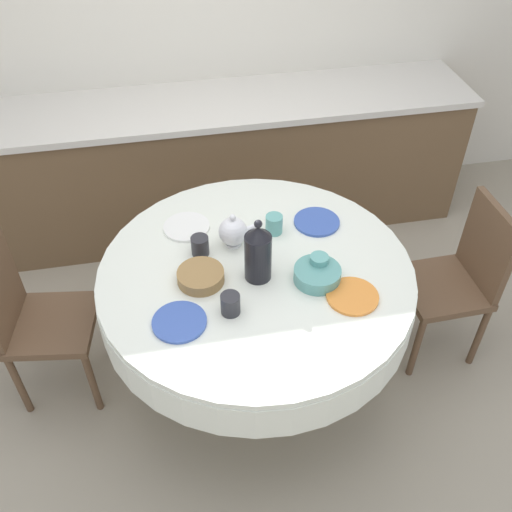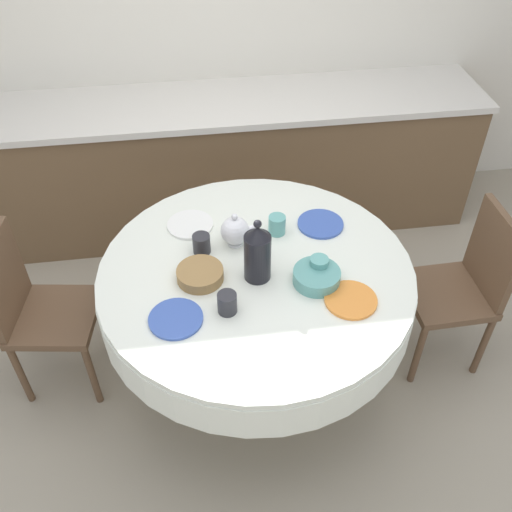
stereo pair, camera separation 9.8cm
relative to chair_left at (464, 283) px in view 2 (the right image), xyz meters
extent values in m
plane|color=#9E937F|center=(-1.06, -0.02, -0.51)|extent=(12.00, 12.00, 0.00)
cube|color=silver|center=(-1.06, 1.67, 0.79)|extent=(7.00, 0.05, 2.60)
cube|color=brown|center=(-1.06, 1.34, -0.08)|extent=(3.20, 0.60, 0.87)
cube|color=beige|center=(-1.06, 1.34, 0.37)|extent=(3.24, 0.64, 0.04)
cylinder|color=brown|center=(-1.06, -0.02, -0.49)|extent=(0.44, 0.44, 0.04)
cylinder|color=brown|center=(-1.06, -0.02, -0.21)|extent=(0.11, 0.11, 0.52)
cylinder|color=silver|center=(-1.06, -0.02, 0.14)|extent=(1.43, 1.43, 0.18)
cylinder|color=silver|center=(-1.06, -0.02, 0.24)|extent=(1.42, 1.42, 0.03)
cube|color=brown|center=(-0.08, 0.00, -0.07)|extent=(0.41, 0.41, 0.04)
cube|color=brown|center=(0.11, 0.00, 0.18)|extent=(0.04, 0.38, 0.45)
cylinder|color=brown|center=(-0.25, -0.18, -0.30)|extent=(0.04, 0.04, 0.42)
cylinder|color=brown|center=(-0.26, 0.17, -0.30)|extent=(0.04, 0.04, 0.42)
cylinder|color=brown|center=(0.10, -0.17, -0.30)|extent=(0.04, 0.04, 0.42)
cylinder|color=brown|center=(0.10, 0.18, -0.30)|extent=(0.04, 0.04, 0.42)
cube|color=brown|center=(-2.03, 0.12, -0.07)|extent=(0.45, 0.45, 0.04)
cube|color=brown|center=(-2.21, 0.15, 0.18)|extent=(0.09, 0.38, 0.45)
cylinder|color=brown|center=(-1.83, 0.27, -0.30)|extent=(0.04, 0.04, 0.42)
cylinder|color=brown|center=(-1.88, -0.08, -0.30)|extent=(0.04, 0.04, 0.42)
cylinder|color=brown|center=(-2.18, 0.32, -0.30)|extent=(0.04, 0.04, 0.42)
cylinder|color=brown|center=(-2.23, -0.03, -0.30)|extent=(0.04, 0.04, 0.42)
cylinder|color=#3856AD|center=(-1.42, -0.28, 0.26)|extent=(0.22, 0.22, 0.01)
cylinder|color=#28282D|center=(-1.21, -0.26, 0.30)|extent=(0.08, 0.08, 0.09)
cylinder|color=orange|center=(-0.69, -0.27, 0.26)|extent=(0.22, 0.22, 0.01)
cylinder|color=#5BA39E|center=(-0.79, -0.10, 0.30)|extent=(0.08, 0.08, 0.09)
cylinder|color=white|center=(-1.33, 0.33, 0.26)|extent=(0.22, 0.22, 0.01)
cylinder|color=#28282D|center=(-1.29, 0.13, 0.30)|extent=(0.08, 0.08, 0.09)
cylinder|color=#3856AD|center=(-0.70, 0.24, 0.26)|extent=(0.22, 0.22, 0.01)
cylinder|color=#5BA39E|center=(-0.92, 0.22, 0.30)|extent=(0.08, 0.08, 0.09)
cylinder|color=black|center=(-1.05, -0.07, 0.37)|extent=(0.12, 0.12, 0.23)
cone|color=black|center=(-1.05, -0.07, 0.51)|extent=(0.11, 0.11, 0.05)
sphere|color=black|center=(-1.05, -0.07, 0.55)|extent=(0.04, 0.04, 0.04)
cylinder|color=white|center=(-1.13, 0.16, 0.26)|extent=(0.07, 0.07, 0.01)
sphere|color=white|center=(-1.13, 0.16, 0.34)|extent=(0.13, 0.13, 0.13)
cylinder|color=white|center=(-1.05, 0.16, 0.34)|extent=(0.08, 0.02, 0.05)
sphere|color=white|center=(-1.13, 0.16, 0.42)|extent=(0.03, 0.03, 0.03)
cylinder|color=olive|center=(-1.31, -0.05, 0.28)|extent=(0.21, 0.21, 0.05)
cylinder|color=#569993|center=(-0.81, -0.14, 0.29)|extent=(0.21, 0.21, 0.06)
camera|label=1|loc=(-1.41, -1.84, 2.01)|focal=40.00mm
camera|label=2|loc=(-1.32, -1.86, 2.01)|focal=40.00mm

